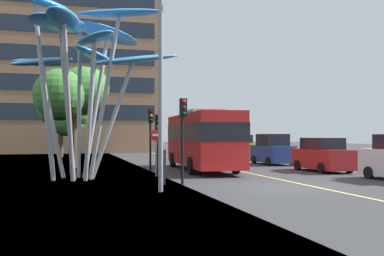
# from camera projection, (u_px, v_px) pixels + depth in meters

# --- Properties ---
(ground) EXTENTS (120.00, 240.00, 0.10)m
(ground) POSITION_uv_depth(u_px,v_px,m) (263.00, 188.00, 18.23)
(ground) COLOR #38383A
(red_bus) EXTENTS (3.17, 10.18, 3.58)m
(red_bus) POSITION_uv_depth(u_px,v_px,m) (202.00, 138.00, 26.90)
(red_bus) COLOR red
(red_bus) RESTS_ON ground
(leaf_sculpture) EXTENTS (8.58, 8.01, 8.86)m
(leaf_sculpture) POSITION_uv_depth(u_px,v_px,m) (82.00, 45.00, 21.54)
(leaf_sculpture) COLOR #9EA0A5
(leaf_sculpture) RESTS_ON ground
(traffic_light_kerb_near) EXTENTS (0.28, 0.42, 3.66)m
(traffic_light_kerb_near) POSITION_uv_depth(u_px,v_px,m) (183.00, 122.00, 19.16)
(traffic_light_kerb_near) COLOR black
(traffic_light_kerb_near) RESTS_ON ground
(traffic_light_kerb_far) EXTENTS (0.28, 0.42, 3.21)m
(traffic_light_kerb_far) POSITION_uv_depth(u_px,v_px,m) (158.00, 131.00, 24.35)
(traffic_light_kerb_far) COLOR black
(traffic_light_kerb_far) RESTS_ON ground
(traffic_light_island_mid) EXTENTS (0.28, 0.42, 3.63)m
(traffic_light_island_mid) POSITION_uv_depth(u_px,v_px,m) (151.00, 126.00, 26.44)
(traffic_light_island_mid) COLOR black
(traffic_light_island_mid) RESTS_ON ground
(car_parked_mid) EXTENTS (1.93, 4.26, 1.95)m
(car_parked_mid) POSITION_uv_depth(u_px,v_px,m) (322.00, 156.00, 26.05)
(car_parked_mid) COLOR maroon
(car_parked_mid) RESTS_ON ground
(car_parked_far) EXTENTS (2.00, 3.90, 2.18)m
(car_parked_far) POSITION_uv_depth(u_px,v_px,m) (272.00, 150.00, 32.20)
(car_parked_far) COLOR navy
(car_parked_far) RESTS_ON ground
(car_side_street) EXTENTS (2.01, 4.02, 2.12)m
(car_side_street) POSITION_uv_depth(u_px,v_px,m) (239.00, 148.00, 39.34)
(car_side_street) COLOR gold
(car_side_street) RESTS_ON ground
(car_far_side) EXTENTS (2.09, 4.38, 2.23)m
(car_far_side) POSITION_uv_depth(u_px,v_px,m) (212.00, 146.00, 45.29)
(car_far_side) COLOR gold
(car_far_side) RESTS_ON ground
(street_lamp) EXTENTS (1.58, 0.44, 8.19)m
(street_lamp) POSITION_uv_depth(u_px,v_px,m) (169.00, 54.00, 16.92)
(street_lamp) COLOR gray
(street_lamp) RESTS_ON ground
(tree_pavement_near) EXTENTS (4.82, 4.52, 6.59)m
(tree_pavement_near) POSITION_uv_depth(u_px,v_px,m) (76.00, 93.00, 29.00)
(tree_pavement_near) COLOR brown
(tree_pavement_near) RESTS_ON ground
(tree_pavement_far) EXTENTS (4.96, 3.74, 7.01)m
(tree_pavement_far) POSITION_uv_depth(u_px,v_px,m) (67.00, 110.00, 41.99)
(tree_pavement_far) COLOR brown
(tree_pavement_far) RESTS_ON ground
(pedestrian) EXTENTS (0.34, 0.34, 1.70)m
(pedestrian) POSITION_uv_depth(u_px,v_px,m) (162.00, 165.00, 19.18)
(pedestrian) COLOR #2D3342
(pedestrian) RESTS_ON ground
(no_entry_sign) EXTENTS (0.60, 0.12, 2.41)m
(no_entry_sign) POSITION_uv_depth(u_px,v_px,m) (156.00, 145.00, 22.95)
(no_entry_sign) COLOR gray
(no_entry_sign) RESTS_ON ground
(backdrop_building) EXTENTS (25.19, 11.25, 19.50)m
(backdrop_building) POSITION_uv_depth(u_px,v_px,m) (52.00, 73.00, 55.76)
(backdrop_building) COLOR #936B4C
(backdrop_building) RESTS_ON ground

